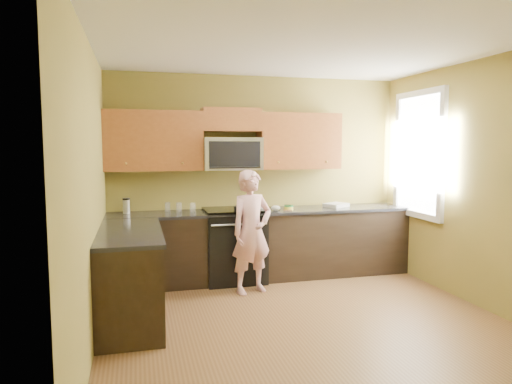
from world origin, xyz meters
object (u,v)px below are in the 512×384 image
object	(u,v)px
frying_pan	(245,211)
butter_tub	(289,210)
woman	(252,232)
microwave	(232,170)
travel_mug	(127,213)
stove	(234,245)

from	to	relation	value
frying_pan	butter_tub	distance (m)	0.63
woman	butter_tub	xyz separation A→B (m)	(0.61, 0.42, 0.18)
microwave	travel_mug	distance (m)	1.44
stove	frying_pan	size ratio (longest dim) A/B	1.87
travel_mug	butter_tub	bearing A→B (deg)	-6.55
frying_pan	butter_tub	size ratio (longest dim) A/B	4.23
microwave	frying_pan	xyz separation A→B (m)	(0.10, -0.36, -0.50)
stove	woman	distance (m)	0.60
stove	butter_tub	size ratio (longest dim) A/B	7.92
microwave	frying_pan	bearing A→B (deg)	-74.74
frying_pan	microwave	bearing A→B (deg)	86.20
woman	travel_mug	bearing A→B (deg)	137.48
woman	travel_mug	distance (m)	1.60
frying_pan	travel_mug	xyz separation A→B (m)	(-1.44, 0.37, -0.03)
stove	woman	world-z (taller)	woman
frying_pan	butter_tub	world-z (taller)	frying_pan
stove	butter_tub	xyz separation A→B (m)	(0.71, -0.11, 0.45)
butter_tub	frying_pan	bearing A→B (deg)	-167.84
microwave	butter_tub	xyz separation A→B (m)	(0.71, -0.23, -0.53)
stove	travel_mug	world-z (taller)	travel_mug
microwave	butter_tub	world-z (taller)	microwave
woman	stove	bearing A→B (deg)	83.25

